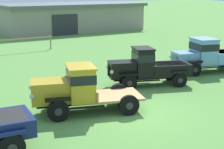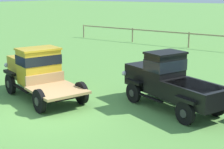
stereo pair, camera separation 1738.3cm
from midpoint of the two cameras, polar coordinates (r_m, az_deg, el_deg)
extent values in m
plane|color=#5B9342|center=(10.94, 31.69, -14.45)|extent=(240.00, 240.00, 0.00)
cylinder|color=#997F60|center=(27.34, 30.60, 2.99)|extent=(0.12, 0.12, 1.23)
cylinder|color=#997F60|center=(28.26, 19.99, 4.37)|extent=(0.12, 0.12, 1.23)
cylinder|color=#997F60|center=(30.02, 9.83, 5.49)|extent=(0.12, 0.12, 1.23)
cube|color=#997F60|center=(27.68, 25.23, 4.75)|extent=(16.26, 0.08, 0.10)
cylinder|color=black|center=(11.94, 16.85, -8.24)|extent=(0.90, 0.43, 0.89)
cylinder|color=#2D2D2D|center=(11.87, 16.56, -8.36)|extent=(0.31, 0.12, 0.31)
cylinder|color=black|center=(13.34, 21.55, -6.30)|extent=(0.90, 0.43, 0.89)
cylinder|color=#2D2D2D|center=(13.42, 21.78, -6.20)|extent=(0.31, 0.12, 0.31)
cylinder|color=black|center=(10.61, 29.93, -12.40)|extent=(0.90, 0.43, 0.89)
cylinder|color=#2D2D2D|center=(10.53, 29.70, -12.57)|extent=(0.31, 0.12, 0.31)
cylinder|color=black|center=(12.17, 33.48, -9.60)|extent=(0.90, 0.43, 0.89)
cylinder|color=#2D2D2D|center=(12.25, 33.65, -9.47)|extent=(0.31, 0.12, 0.31)
cube|color=black|center=(11.96, 24.66, -8.48)|extent=(4.44, 2.28, 0.12)
cube|color=gold|center=(12.56, 18.67, -4.37)|extent=(1.89, 1.68, 0.92)
cube|color=silver|center=(13.00, 15.94, -3.78)|extent=(0.36, 0.95, 0.69)
sphere|color=silver|center=(12.48, 14.01, -4.05)|extent=(0.20, 0.20, 0.20)
sphere|color=silver|center=(13.51, 17.69, -2.95)|extent=(0.20, 0.20, 0.20)
cube|color=black|center=(11.77, 17.01, -6.00)|extent=(1.04, 0.51, 0.12)
cube|color=black|center=(13.19, 21.74, -4.27)|extent=(1.04, 0.51, 0.12)
cube|color=gold|center=(11.83, 23.91, -4.70)|extent=(1.48, 1.82, 1.41)
cube|color=black|center=(11.74, 24.06, -3.24)|extent=(1.53, 1.87, 0.39)
cube|color=gold|center=(11.64, 24.26, -1.22)|extent=(1.60, 1.92, 0.08)
cube|color=black|center=(11.33, 21.71, -9.52)|extent=(1.43, 0.58, 0.05)
cube|color=black|center=(12.77, 25.99, -7.33)|extent=(1.43, 0.58, 0.05)
cube|color=tan|center=(11.41, 30.48, -9.62)|extent=(2.57, 2.39, 0.10)
cube|color=tan|center=(11.72, 26.08, -7.30)|extent=(0.60, 1.64, 0.44)
cylinder|color=black|center=(13.52, 40.56, -8.67)|extent=(0.81, 0.41, 0.81)
cylinder|color=#2D2D2D|center=(13.44, 40.45, -8.77)|extent=(0.28, 0.13, 0.28)
cylinder|color=black|center=(14.95, 42.23, -7.05)|extent=(0.81, 0.41, 0.81)
cylinder|color=#2D2D2D|center=(15.03, 42.31, -6.97)|extent=(0.28, 0.13, 0.28)
cylinder|color=black|center=(13.19, 52.55, -11.34)|extent=(0.81, 0.41, 0.81)
cylinder|color=#2D2D2D|center=(13.11, 52.52, -11.46)|extent=(0.28, 0.13, 0.28)
cylinder|color=black|center=(14.65, 53.01, -9.39)|extent=(0.81, 0.41, 0.81)
cylinder|color=#2D2D2D|center=(14.73, 53.04, -9.29)|extent=(0.28, 0.13, 0.28)
cube|color=black|center=(13.99, 46.77, -8.72)|extent=(4.20, 2.23, 0.12)
cube|color=black|center=(14.11, 40.97, -5.43)|extent=(1.71, 1.51, 0.87)
cube|color=silver|center=(14.29, 38.34, -4.99)|extent=(0.35, 0.82, 0.65)
sphere|color=silver|center=(13.74, 37.57, -5.24)|extent=(0.20, 0.20, 0.20)
sphere|color=silver|center=(14.81, 39.05, -4.26)|extent=(0.20, 0.20, 0.20)
cube|color=black|center=(13.38, 40.86, -6.85)|extent=(0.94, 0.51, 0.12)
cube|color=black|center=(14.82, 42.51, -5.39)|extent=(0.94, 0.51, 0.12)
cube|color=black|center=(13.81, 45.80, -5.22)|extent=(1.33, 1.59, 1.50)
cube|color=black|center=(13.73, 46.04, -3.87)|extent=(1.37, 1.63, 0.42)
cube|color=black|center=(13.63, 46.37, -2.04)|extent=(1.43, 1.68, 0.08)
cube|color=black|center=(13.32, 44.94, -9.43)|extent=(1.25, 0.57, 0.05)
cube|color=black|center=(14.75, 46.17, -7.73)|extent=(1.25, 0.57, 0.05)
cube|color=black|center=(13.78, 51.81, -8.23)|extent=(2.55, 2.09, 0.65)
cube|color=black|center=(13.70, 52.04, -7.06)|extent=(2.14, 1.77, 0.06)
cube|color=black|center=(13.04, 52.93, -9.50)|extent=(0.90, 0.49, 0.12)
cube|color=black|center=(14.52, 53.36, -7.71)|extent=(0.90, 0.49, 0.12)
camera|label=1|loc=(8.69, -65.74, 8.63)|focal=55.00mm
camera|label=2|loc=(8.69, 114.26, -8.63)|focal=55.00mm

